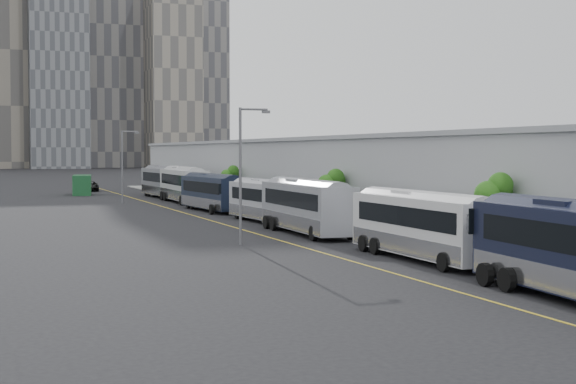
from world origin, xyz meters
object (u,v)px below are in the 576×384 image
bus_5 (212,195)px  suv (90,186)px  shipping_container (82,185)px  bus_6 (184,188)px  bus_2 (422,231)px  street_lamp_near (243,165)px  bus_4 (267,205)px  street_lamp_far (124,161)px  bus_3 (306,211)px  bus_7 (165,184)px

bus_5 → suv: size_ratio=2.32×
bus_5 → shipping_container: bus_5 is taller
bus_6 → suv: 33.58m
bus_2 → street_lamp_near: street_lamp_near is taller
bus_4 → bus_5: 15.01m
bus_5 → street_lamp_far: size_ratio=1.54×
bus_4 → street_lamp_far: street_lamp_far is taller
street_lamp_far → street_lamp_near: bearing=-90.2°
shipping_container → suv: size_ratio=1.16×
bus_3 → street_lamp_far: size_ratio=1.61×
bus_4 → bus_5: (-0.72, 14.99, 0.06)m
bus_4 → street_lamp_near: 17.84m
bus_5 → bus_6: bus_6 is taller
street_lamp_far → suv: bearing=89.8°
bus_2 → bus_7: bus_7 is taller
bus_2 → bus_6: bus_6 is taller
bus_6 → shipping_container: bearing=112.8°
bus_7 → street_lamp_far: size_ratio=1.69×
suv → bus_4: bearing=-77.8°
bus_3 → bus_7: 52.21m
bus_5 → bus_6: (0.70, 15.49, 0.18)m
bus_3 → street_lamp_near: street_lamp_near is taller
bus_6 → shipping_container: (-8.94, 22.08, -0.39)m
suv → street_lamp_far: bearing=-83.9°
bus_5 → shipping_container: (-8.24, 37.57, -0.20)m
suv → bus_5: bearing=-76.8°
shipping_container → bus_2: bearing=-75.8°
street_lamp_far → bus_6: bearing=-8.2°
street_lamp_far → suv: size_ratio=1.51×
bus_6 → suv: size_ratio=2.57×
bus_2 → bus_5: bus_2 is taller
bus_7 → bus_2: bearing=-92.9°
bus_3 → bus_5: bearing=91.8°
bus_6 → suv: bearing=102.1°
bus_3 → street_lamp_near: 8.94m
bus_3 → street_lamp_far: 42.70m
bus_6 → shipping_container: 23.82m
shipping_container → bus_5: bearing=-69.8°
bus_7 → suv: bearing=104.2°
street_lamp_near → shipping_container: bearing=91.7°
bus_3 → bus_6: (0.57, 41.17, 0.10)m
bus_5 → bus_3: bearing=-93.8°
bus_3 → shipping_container: size_ratio=2.10×
street_lamp_near → street_lamp_far: (0.20, 47.52, -0.19)m
street_lamp_near → suv: (0.30, 79.47, -4.24)m
bus_3 → shipping_container: 63.80m
bus_5 → suv: (-5.88, 48.41, -0.79)m
bus_7 → street_lamp_far: 12.52m
bus_4 → bus_6: (-0.03, 30.48, 0.24)m
bus_7 → shipping_container: bearing=126.5°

